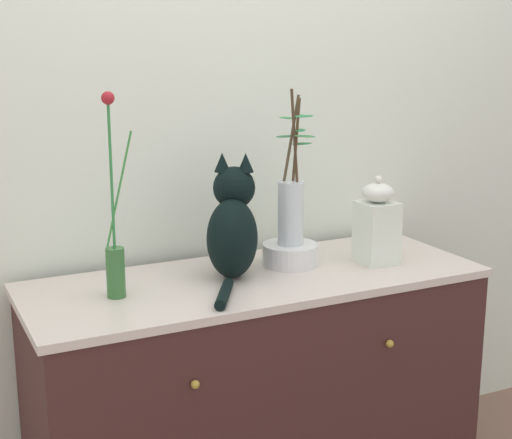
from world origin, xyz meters
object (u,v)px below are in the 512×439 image
Objects in this scene: cat_sitting at (233,227)px; vase_glass_clear at (291,204)px; vase_slim_green at (115,251)px; jar_lidded_porcelain at (377,225)px; sideboard at (256,396)px; bowl_porcelain at (290,254)px.

vase_glass_clear is (0.22, 0.02, 0.05)m from cat_sitting.
cat_sitting is 0.83× the size of vase_glass_clear.
vase_slim_green is 0.86m from jar_lidded_porcelain.
sideboard is 4.92× the size of jar_lidded_porcelain.
bowl_porcelain is 0.17m from vase_glass_clear.
vase_slim_green is at bearing 177.26° from jar_lidded_porcelain.
sideboard is 3.47× the size of cat_sitting.
jar_lidded_porcelain is (0.48, -0.08, -0.03)m from cat_sitting.
sideboard is 0.63m from vase_glass_clear.
cat_sitting is at bearing 150.25° from sideboard.
cat_sitting reaches higher than bowl_porcelain.
vase_glass_clear is 1.72× the size of jar_lidded_porcelain.
vase_slim_green is 0.60m from vase_glass_clear.
vase_slim_green is (-0.38, -0.04, -0.02)m from cat_sitting.
vase_slim_green reaches higher than jar_lidded_porcelain.
vase_glass_clear is (0.15, 0.06, 0.61)m from sideboard.
bowl_porcelain is 0.36× the size of vase_glass_clear.
cat_sitting reaches higher than sideboard.
bowl_porcelain is at bearing 5.98° from vase_slim_green.
cat_sitting is 2.27× the size of bowl_porcelain.
vase_slim_green is (-0.44, -0.00, 0.54)m from sideboard.
jar_lidded_porcelain reaches higher than sideboard.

